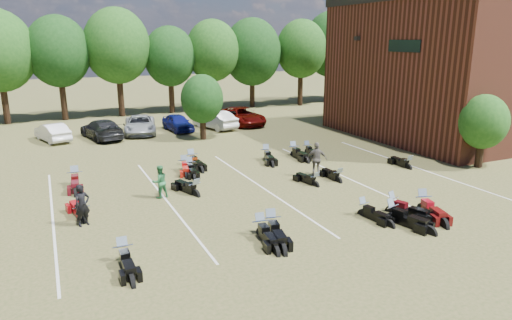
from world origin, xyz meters
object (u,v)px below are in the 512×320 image
motorcycle_0 (124,262)px  motorcycle_3 (391,221)px  motorcycle_7 (83,221)px  car_4 (178,123)px  person_green (160,182)px  person_black (82,205)px  person_grey (317,159)px  motorcycle_14 (76,185)px

motorcycle_0 → motorcycle_3: bearing=-5.2°
motorcycle_3 → motorcycle_7: (-11.87, 5.48, 0.00)m
car_4 → motorcycle_7: (-8.96, -17.44, -0.70)m
person_green → motorcycle_3: size_ratio=0.67×
motorcycle_3 → motorcycle_7: 13.07m
person_black → motorcycle_7: (-0.02, 0.50, -0.88)m
person_grey → motorcycle_14: size_ratio=0.77×
motorcycle_0 → motorcycle_14: (-0.86, 9.95, 0.00)m
person_green → person_grey: 8.79m
motorcycle_3 → person_grey: bearing=70.3°
person_grey → motorcycle_0: size_ratio=0.86×
person_black → motorcycle_7: person_black is taller
person_green → motorcycle_3: person_green is taller
car_4 → person_black: bearing=-122.4°
person_grey → motorcycle_0: bearing=49.7°
person_green → motorcycle_7: size_ratio=0.72×
motorcycle_7 → motorcycle_14: motorcycle_14 is taller
person_green → person_grey: bearing=167.3°
car_4 → motorcycle_7: size_ratio=1.80×
car_4 → motorcycle_3: 23.11m
motorcycle_0 → motorcycle_3: 10.95m
motorcycle_0 → motorcycle_3: size_ratio=0.93×
motorcycle_0 → motorcycle_3: (10.91, -0.98, 0.00)m
car_4 → motorcycle_3: car_4 is taller
motorcycle_0 → motorcycle_7: motorcycle_7 is taller
car_4 → motorcycle_14: size_ratio=1.63×
person_grey → motorcycle_3: size_ratio=0.80×
car_4 → person_grey: 16.38m
motorcycle_3 → motorcycle_14: bearing=122.4°
motorcycle_0 → person_green: bearing=65.7°
person_green → motorcycle_7: bearing=10.8°
person_grey → motorcycle_14: bearing=4.5°
motorcycle_3 → motorcycle_14: size_ratio=0.97×
person_black → motorcycle_0: 4.20m
car_4 → person_green: (-5.28, -15.89, 0.11)m
motorcycle_3 → car_4: bearing=82.5°
person_black → person_green: 4.20m
motorcycle_3 → motorcycle_7: motorcycle_3 is taller
car_4 → person_green: person_green is taller
car_4 → person_grey: bearing=-83.5°
person_green → motorcycle_7: person_green is taller
motorcycle_7 → person_grey: bearing=176.9°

